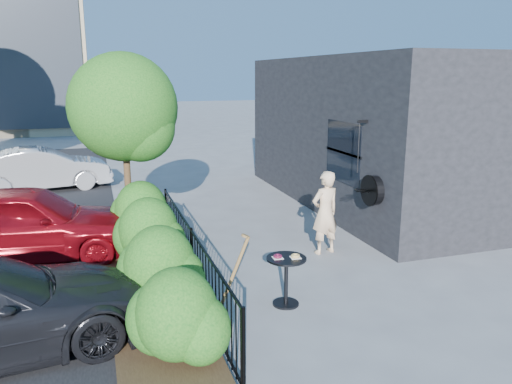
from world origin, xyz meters
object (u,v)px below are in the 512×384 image
object	(u,v)px
cafe_table	(286,272)
woman	(325,213)
car_silver	(43,169)
shovel	(229,289)
patio_tree	(127,114)
car_red	(25,223)

from	to	relation	value
cafe_table	woman	world-z (taller)	woman
cafe_table	car_silver	size ratio (longest dim) A/B	0.21
cafe_table	woman	xyz separation A→B (m)	(1.60, 1.96, 0.30)
shovel	patio_tree	bearing A→B (deg)	103.00
woman	patio_tree	bearing A→B (deg)	-37.51
car_red	cafe_table	bearing A→B (deg)	-123.06
cafe_table	car_silver	bearing A→B (deg)	113.62
shovel	car_red	world-z (taller)	car_red
patio_tree	shovel	world-z (taller)	patio_tree
shovel	woman	bearing A→B (deg)	42.88
patio_tree	car_silver	xyz separation A→B (m)	(-2.27, 6.09, -2.10)
woman	car_red	distance (m)	5.89
patio_tree	shovel	size ratio (longest dim) A/B	2.74
patio_tree	car_red	xyz separation A→B (m)	(-2.07, -0.30, -2.02)
shovel	cafe_table	bearing A→B (deg)	25.31
cafe_table	shovel	xyz separation A→B (m)	(-1.05, -0.50, 0.09)
cafe_table	shovel	size ratio (longest dim) A/B	0.58
patio_tree	woman	size ratio (longest dim) A/B	2.32
cafe_table	woman	bearing A→B (deg)	50.85
patio_tree	cafe_table	xyz separation A→B (m)	(2.03, -3.74, -2.22)
shovel	car_silver	size ratio (longest dim) A/B	0.36
patio_tree	woman	distance (m)	4.47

